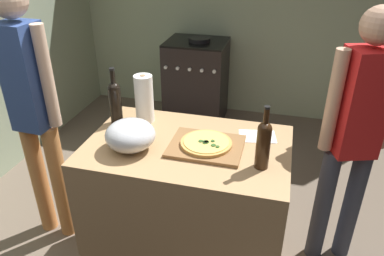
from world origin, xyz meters
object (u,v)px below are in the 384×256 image
object	(u,v)px
wine_bottle_amber	(115,101)
stove	(196,81)
pizza	(206,143)
mixing_bowl	(130,135)
paper_towel_roll	(144,99)
person_in_stripes	(32,105)
wine_bottle_dark	(263,143)
person_in_red	(355,131)

from	to	relation	value
wine_bottle_amber	stove	xyz separation A→B (m)	(0.02, 1.94, -0.60)
stove	wine_bottle_amber	bearing A→B (deg)	-90.59
pizza	mixing_bowl	xyz separation A→B (m)	(-0.39, -0.11, 0.05)
mixing_bowl	paper_towel_roll	distance (m)	0.34
stove	person_in_stripes	world-z (taller)	person_in_stripes
pizza	paper_towel_roll	distance (m)	0.51
paper_towel_roll	wine_bottle_dark	xyz separation A→B (m)	(0.75, -0.33, -0.01)
paper_towel_roll	wine_bottle_dark	size ratio (longest dim) A/B	0.89
person_in_stripes	person_in_red	bearing A→B (deg)	7.76
paper_towel_roll	person_in_red	world-z (taller)	person_in_red
wine_bottle_dark	person_in_red	distance (m)	0.66
pizza	person_in_stripes	bearing A→B (deg)	176.89
stove	paper_towel_roll	bearing A→B (deg)	-85.80
wine_bottle_dark	wine_bottle_amber	distance (m)	0.94
stove	person_in_red	size ratio (longest dim) A/B	0.58
stove	pizza	bearing A→B (deg)	-74.53
pizza	person_in_stripes	size ratio (longest dim) A/B	0.16
mixing_bowl	wine_bottle_amber	bearing A→B (deg)	128.16
mixing_bowl	stove	bearing A→B (deg)	94.77
pizza	mixing_bowl	bearing A→B (deg)	-164.31
mixing_bowl	person_in_red	size ratio (longest dim) A/B	0.16
pizza	paper_towel_roll	world-z (taller)	paper_towel_roll
pizza	stove	size ratio (longest dim) A/B	0.29
paper_towel_roll	person_in_red	bearing A→B (deg)	4.55
person_in_red	wine_bottle_amber	bearing A→B (deg)	-172.89
mixing_bowl	person_in_red	world-z (taller)	person_in_red
mixing_bowl	wine_bottle_amber	world-z (taller)	wine_bottle_amber
paper_towel_roll	stove	world-z (taller)	paper_towel_roll
stove	person_in_stripes	distance (m)	2.17
wine_bottle_amber	person_in_red	size ratio (longest dim) A/B	0.22
mixing_bowl	person_in_red	bearing A→B (deg)	19.97
wine_bottle_dark	person_in_red	xyz separation A→B (m)	(0.49, 0.43, -0.10)
person_in_stripes	paper_towel_roll	bearing A→B (deg)	13.48
wine_bottle_dark	wine_bottle_amber	xyz separation A→B (m)	(-0.91, 0.26, 0.01)
pizza	wine_bottle_dark	size ratio (longest dim) A/B	0.84
person_in_stripes	stove	bearing A→B (deg)	75.02
wine_bottle_dark	wine_bottle_amber	size ratio (longest dim) A/B	0.95
wine_bottle_dark	person_in_stripes	world-z (taller)	person_in_stripes
mixing_bowl	paper_towel_roll	xyz separation A→B (m)	(-0.05, 0.33, 0.06)
mixing_bowl	wine_bottle_amber	distance (m)	0.34
mixing_bowl	person_in_red	xyz separation A→B (m)	(1.19, 0.43, -0.04)
mixing_bowl	person_in_stripes	xyz separation A→B (m)	(-0.73, 0.17, 0.02)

